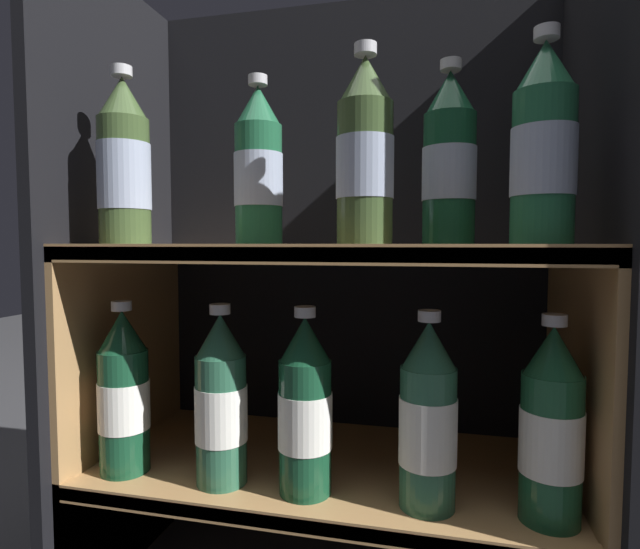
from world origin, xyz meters
The scene contains 15 objects.
fridge_back_wall centered at (0.00, 0.34, 0.49)m, with size 0.75×0.02×0.99m, color black.
fridge_side_left centered at (-0.37, 0.17, 0.49)m, with size 0.02×0.37×0.99m, color black.
fridge_side_right centered at (0.37, 0.17, 0.49)m, with size 0.02×0.37×0.99m, color black.
shelf_lower centered at (0.00, 0.16, 0.18)m, with size 0.71×0.33×0.22m.
shelf_upper centered at (0.00, 0.16, 0.41)m, with size 0.71×0.33×0.55m.
bottle_upper_front_0 centered at (-0.28, 0.07, 0.66)m, with size 0.07×0.07×0.25m.
bottle_upper_front_1 centered at (0.07, 0.07, 0.67)m, with size 0.07×0.07×0.25m.
bottle_upper_front_2 centered at (0.28, 0.07, 0.67)m, with size 0.07×0.07×0.25m.
bottle_upper_back_0 centered at (-0.10, 0.15, 0.67)m, with size 0.07×0.07×0.25m.
bottle_upper_back_1 centered at (0.18, 0.15, 0.67)m, with size 0.07×0.07×0.25m.
bottle_lower_front_0 centered at (-0.29, 0.07, 0.33)m, with size 0.07×0.07×0.25m.
bottle_lower_front_1 centered at (-0.13, 0.07, 0.33)m, with size 0.07×0.07×0.25m.
bottle_lower_front_2 centered at (-0.01, 0.07, 0.33)m, with size 0.07×0.07×0.25m.
bottle_lower_front_3 centered at (0.15, 0.07, 0.33)m, with size 0.07×0.07×0.25m.
bottle_lower_front_4 centered at (0.30, 0.07, 0.33)m, with size 0.07×0.07×0.25m.
Camera 1 is at (0.16, -0.57, 0.56)m, focal length 28.00 mm.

